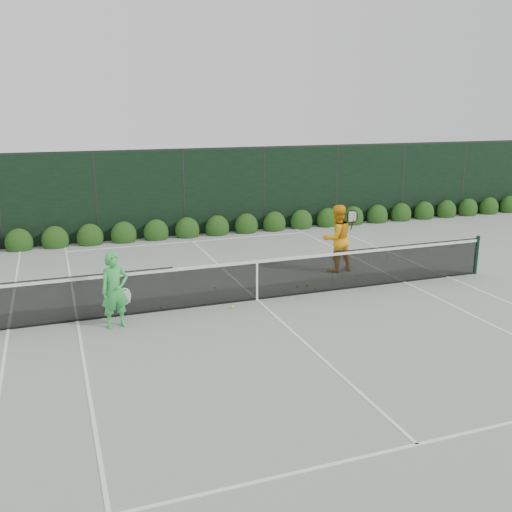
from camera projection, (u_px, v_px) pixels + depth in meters
name	position (u px, v px, depth m)	size (l,w,h in m)	color
ground	(257.00, 300.00, 13.60)	(80.00, 80.00, 0.00)	gray
tennis_net	(256.00, 279.00, 13.46)	(12.90, 0.10, 1.07)	#0F2F1F
player_woman	(115.00, 290.00, 11.75)	(0.67, 0.49, 1.60)	green
player_man	(337.00, 238.00, 15.72)	(0.99, 0.82, 1.87)	#FFAA15
court_lines	(257.00, 300.00, 13.60)	(11.03, 23.83, 0.01)	white
windscreen_fence	(306.00, 268.00, 10.75)	(32.00, 21.07, 3.06)	black
hedge_row	(187.00, 230.00, 20.04)	(31.66, 0.65, 0.94)	#14360E
tennis_balls	(257.00, 293.00, 13.99)	(3.97, 1.63, 0.07)	#C3F135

